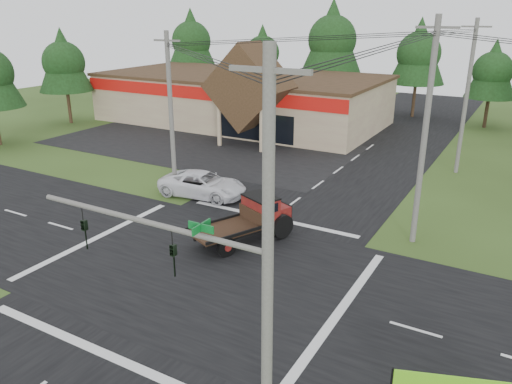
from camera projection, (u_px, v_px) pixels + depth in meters
The scene contains 18 objects.
ground at pixel (203, 268), 23.91m from camera, with size 120.00×120.00×0.00m, color #2F4418.
road_ns at pixel (203, 268), 23.91m from camera, with size 12.00×120.00×0.02m, color black.
road_ew at pixel (203, 268), 23.90m from camera, with size 120.00×12.00×0.02m, color black.
parking_apron at pixel (199, 145), 45.93m from camera, with size 28.00×14.00×0.02m, color black.
cvs_building at pixel (242, 97), 54.42m from camera, with size 30.40×18.20×9.19m.
traffic_signal_mast at pixel (213, 291), 13.57m from camera, with size 8.12×0.24×7.00m.
utility_pole_nr at pixel (268, 266), 12.37m from camera, with size 2.00×0.30×11.00m.
utility_pole_nw at pixel (171, 113), 32.33m from camera, with size 2.00×0.30×10.50m.
utility_pole_ne at pixel (425, 134), 24.72m from camera, with size 2.00×0.30×11.50m.
utility_pole_n at pixel (466, 97), 36.21m from camera, with size 2.00×0.30×11.20m.
tree_row_a at pixel (191, 39), 67.79m from camera, with size 6.72×6.72×12.12m.
tree_row_b at pixel (263, 51), 65.24m from camera, with size 5.60×5.60×10.10m.
tree_row_c at pixel (332, 37), 59.08m from camera, with size 7.28×7.28×13.13m.
tree_row_d at pixel (419, 51), 55.71m from camera, with size 6.16×6.16×11.11m.
tree_row_e at pixel (493, 69), 50.82m from camera, with size 5.04×5.04×9.09m.
tree_side_w at pixel (63, 60), 52.84m from camera, with size 5.60×5.60×10.10m.
antique_flatbed_truck at pixel (243, 221), 26.28m from camera, with size 2.18×5.72×2.39m, color #5C0D13, non-canonical shape.
white_pickup at pixel (203, 184), 33.00m from camera, with size 2.69×5.84×1.62m, color white.
Camera 1 is at (12.69, -17.21, 11.59)m, focal length 35.00 mm.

